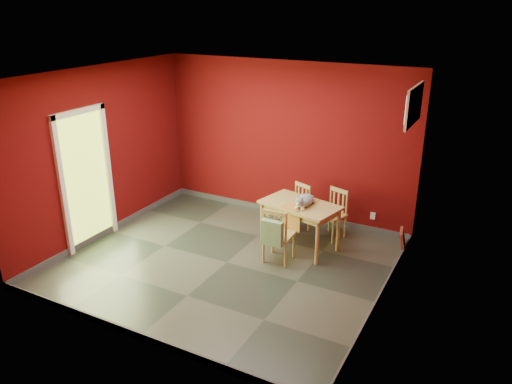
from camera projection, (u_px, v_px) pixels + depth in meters
The scene contains 13 objects.
ground at pixel (227, 262), 7.31m from camera, with size 4.50×4.50×0.00m, color #2D342D.
room_shell at pixel (227, 259), 7.29m from camera, with size 4.50×4.50×4.50m.
doorway at pixel (85, 175), 7.55m from camera, with size 0.06×1.01×2.13m.
window at pixel (414, 105), 6.32m from camera, with size 0.05×0.90×0.50m.
outlet_plate at pixel (373, 216), 8.15m from camera, with size 0.08×0.01×0.12m, color silver.
dining_table at pixel (300, 209), 7.56m from camera, with size 1.28×0.92×0.72m.
table_runner at pixel (297, 209), 7.46m from camera, with size 0.43×0.68×0.32m.
chair_far_left at pixel (297, 207), 8.22m from camera, with size 0.48×0.48×0.79m.
chair_far_right at pixel (333, 213), 7.98m from camera, with size 0.47×0.47×0.80m.
chair_near at pixel (278, 234), 7.20m from camera, with size 0.42×0.42×0.85m.
tote_bag at pixel (272, 233), 6.98m from camera, with size 0.32×0.19×0.44m.
cat at pixel (305, 198), 7.42m from camera, with size 0.25×0.47×0.23m, color slate, non-canonical shape.
picture_frame at pixel (403, 241), 7.59m from camera, with size 0.17×0.36×0.34m.
Camera 1 is at (3.39, -5.50, 3.60)m, focal length 35.00 mm.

